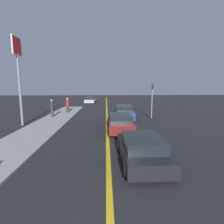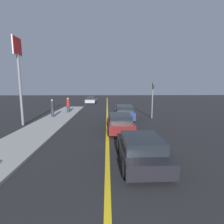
{
  "view_description": "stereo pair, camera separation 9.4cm",
  "coord_description": "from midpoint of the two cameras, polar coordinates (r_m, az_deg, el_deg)",
  "views": [
    {
      "loc": [
        -0.09,
        -0.23,
        3.32
      ],
      "look_at": [
        0.38,
        13.24,
        1.27
      ],
      "focal_mm": 28.0,
      "sensor_mm": 36.0,
      "label": 1
    },
    {
      "loc": [
        0.0,
        -0.23,
        3.32
      ],
      "look_at": [
        0.38,
        13.24,
        1.27
      ],
      "focal_mm": 28.0,
      "sensor_mm": 36.0,
      "label": 2
    }
  ],
  "objects": [
    {
      "name": "road_center_line",
      "position": [
        18.53,
        -1.43,
        -1.65
      ],
      "size": [
        0.2,
        60.0,
        0.01
      ],
      "color": "gold",
      "rests_on": "ground_plane"
    },
    {
      "name": "sidewalk_left",
      "position": [
        14.73,
        -21.43,
        -4.73
      ],
      "size": [
        2.89,
        26.49,
        0.12
      ],
      "color": "gray",
      "rests_on": "ground_plane"
    },
    {
      "name": "car_near_right_lane",
      "position": [
        7.79,
        9.71,
        -11.94
      ],
      "size": [
        1.96,
        3.94,
        1.21
      ],
      "rotation": [
        0.0,
        0.0,
        0.02
      ],
      "color": "black",
      "rests_on": "ground_plane"
    },
    {
      "name": "car_ahead_center",
      "position": [
        12.95,
        2.8,
        -3.39
      ],
      "size": [
        1.87,
        4.37,
        1.25
      ],
      "rotation": [
        0.0,
        0.0,
        0.01
      ],
      "color": "maroon",
      "rests_on": "ground_plane"
    },
    {
      "name": "car_far_distant",
      "position": [
        17.6,
        4.08,
        -0.09
      ],
      "size": [
        1.87,
        4.38,
        1.34
      ],
      "rotation": [
        0.0,
        0.0,
        0.0
      ],
      "color": "navy",
      "rests_on": "ground_plane"
    },
    {
      "name": "car_parked_left_lot",
      "position": [
        33.42,
        -6.67,
        3.92
      ],
      "size": [
        2.05,
        4.38,
        1.2
      ],
      "rotation": [
        0.0,
        0.0,
        -0.05
      ],
      "color": "#9E9EA3",
      "rests_on": "ground_plane"
    },
    {
      "name": "pedestrian_mid_group",
      "position": [
        18.81,
        -18.76,
        1.2
      ],
      "size": [
        0.35,
        0.35,
        1.81
      ],
      "color": "#282D3D",
      "rests_on": "sidewalk_left"
    },
    {
      "name": "pedestrian_far_standing",
      "position": [
        21.57,
        -14.03,
        2.2
      ],
      "size": [
        0.4,
        0.4,
        1.75
      ],
      "color": "#282D3D",
      "rests_on": "sidewalk_left"
    },
    {
      "name": "traffic_light",
      "position": [
        18.0,
        13.25,
        4.99
      ],
      "size": [
        0.18,
        0.4,
        3.59
      ],
      "color": "slate",
      "rests_on": "ground_plane"
    },
    {
      "name": "roadside_sign",
      "position": [
        16.35,
        -28.13,
        13.71
      ],
      "size": [
        0.2,
        1.37,
        7.13
      ],
      "color": "slate",
      "rests_on": "ground_plane"
    }
  ]
}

